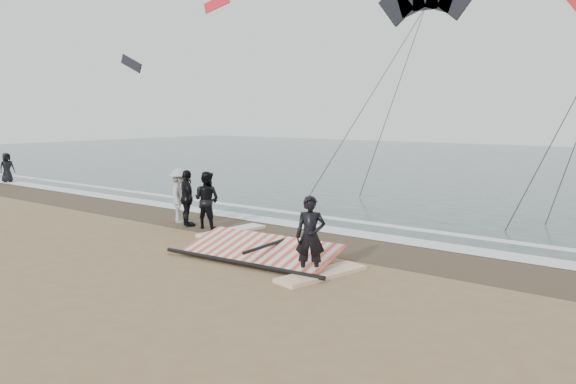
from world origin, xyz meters
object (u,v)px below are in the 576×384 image
(man_main, at_px, (310,236))
(board_white, at_px, (322,274))
(board_cream, at_px, (232,231))
(sail_rig, at_px, (262,251))

(man_main, height_order, board_white, man_main)
(board_cream, bearing_deg, sail_rig, -28.54)
(board_white, bearing_deg, man_main, -124.22)
(board_cream, distance_m, sail_rig, 3.38)
(board_white, height_order, board_cream, board_cream)
(man_main, distance_m, sail_rig, 2.09)
(man_main, bearing_deg, board_white, 13.85)
(man_main, relative_size, sail_rig, 0.39)
(man_main, height_order, sail_rig, man_main)
(man_main, distance_m, board_cream, 5.34)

